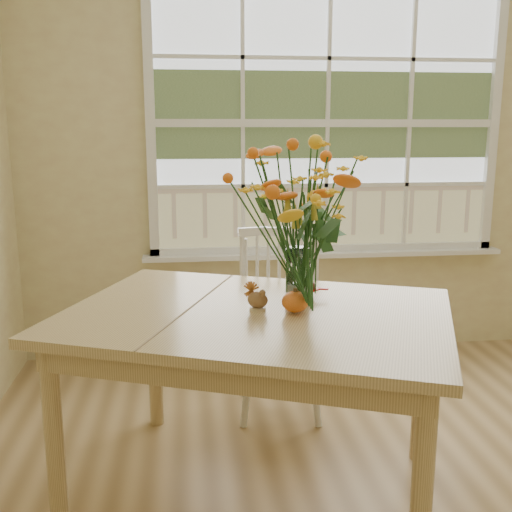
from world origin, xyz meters
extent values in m
cube|color=#D2BA86|center=(0.00, 2.25, 1.35)|extent=(4.00, 0.02, 2.70)
cube|color=silver|center=(0.00, 2.23, 1.55)|extent=(2.20, 0.00, 1.60)
cube|color=white|center=(0.00, 2.18, 0.69)|extent=(2.42, 0.12, 0.03)
cube|color=tan|center=(-0.65, 0.62, 0.79)|extent=(1.79, 1.55, 0.04)
cube|color=tan|center=(-0.65, 0.62, 0.72)|extent=(1.64, 1.40, 0.10)
cylinder|color=tan|center=(-1.43, 0.44, 0.38)|extent=(0.07, 0.07, 0.77)
cylinder|color=tan|center=(-1.10, 1.27, 0.38)|extent=(0.07, 0.07, 0.77)
cylinder|color=tan|center=(-0.20, -0.04, 0.38)|extent=(0.07, 0.07, 0.77)
cylinder|color=tan|center=(0.13, 0.79, 0.38)|extent=(0.07, 0.07, 0.77)
cube|color=white|center=(-0.44, 1.34, 0.46)|extent=(0.50, 0.48, 0.05)
cube|color=white|center=(-0.42, 1.51, 0.71)|extent=(0.45, 0.09, 0.51)
cylinder|color=white|center=(-0.63, 1.20, 0.22)|extent=(0.04, 0.04, 0.44)
cylinder|color=white|center=(-0.59, 1.52, 0.22)|extent=(0.04, 0.04, 0.44)
cylinder|color=white|center=(-0.29, 1.16, 0.22)|extent=(0.04, 0.04, 0.44)
cylinder|color=white|center=(-0.25, 1.48, 0.22)|extent=(0.04, 0.04, 0.44)
cylinder|color=white|center=(-0.47, 0.69, 0.92)|extent=(0.10, 0.10, 0.24)
ellipsoid|color=#D55E19|center=(-0.50, 0.57, 0.85)|extent=(0.11, 0.11, 0.08)
cylinder|color=#CCB78C|center=(-0.64, 0.62, 0.81)|extent=(0.07, 0.07, 0.01)
ellipsoid|color=brown|center=(-0.64, 0.62, 0.85)|extent=(0.10, 0.09, 0.07)
ellipsoid|color=#38160F|center=(-0.41, 0.80, 0.84)|extent=(0.08, 0.08, 0.07)
camera|label=1|loc=(-0.92, -1.66, 1.52)|focal=42.00mm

